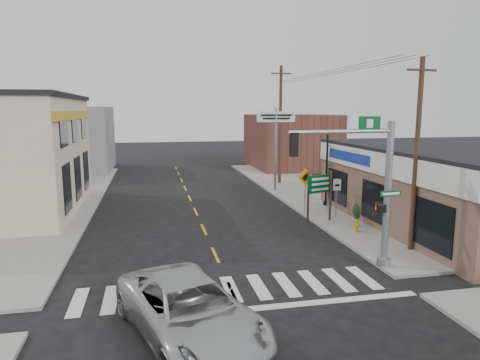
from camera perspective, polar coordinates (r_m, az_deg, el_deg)
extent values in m
plane|color=black|center=(14.87, -0.95, -14.94)|extent=(140.00, 140.00, 0.00)
cube|color=gray|center=(29.36, 11.63, -2.73)|extent=(6.00, 38.00, 0.13)
cube|color=gray|center=(27.76, -25.02, -4.13)|extent=(6.00, 38.00, 0.13)
cube|color=gold|center=(22.31, -4.85, -6.57)|extent=(0.12, 56.00, 0.01)
cube|color=silver|center=(15.22, -1.24, -14.31)|extent=(11.00, 2.20, 0.01)
cube|color=brown|center=(26.08, 29.21, -0.93)|extent=(12.00, 14.00, 4.00)
cube|color=brown|center=(45.81, 6.76, 5.14)|extent=(8.00, 10.00, 5.60)
cube|color=gray|center=(46.19, -22.43, 5.03)|extent=(9.00, 10.00, 6.40)
imported|color=#B9BCBE|center=(12.08, -6.82, -16.79)|extent=(4.37, 6.34, 1.61)
cylinder|color=gray|center=(17.17, 19.06, -1.88)|extent=(0.26, 0.26, 5.59)
cylinder|color=gray|center=(15.92, 13.14, 6.34)|extent=(4.10, 0.15, 0.15)
cube|color=black|center=(15.26, 6.75, 4.82)|extent=(0.26, 0.20, 0.84)
cube|color=#034B1E|center=(16.96, 19.46, -1.71)|extent=(0.88, 0.04, 0.20)
cube|color=#034B1E|center=(16.41, 16.75, 7.25)|extent=(0.88, 0.05, 0.51)
cube|color=black|center=(17.10, 18.33, -3.64)|extent=(0.30, 0.24, 0.30)
cube|color=#4C3023|center=(23.28, 9.08, -2.20)|extent=(0.10, 0.10, 2.74)
cube|color=#4C3023|center=(23.76, 11.96, -2.05)|extent=(0.10, 0.10, 2.74)
cube|color=#074E1C|center=(23.33, 10.64, -0.50)|extent=(1.57, 0.05, 0.98)
cylinder|color=#C49C0B|center=(22.12, 15.27, -6.01)|extent=(0.18, 0.18, 0.50)
sphere|color=#C49C0B|center=(22.05, 15.30, -5.32)|extent=(0.20, 0.20, 0.20)
cylinder|color=gray|center=(25.53, 8.68, -1.59)|extent=(0.06, 0.06, 2.37)
cube|color=#EAB406|center=(25.35, 8.75, 0.40)|extent=(1.01, 0.03, 1.01)
cylinder|color=black|center=(27.31, 11.47, 1.35)|extent=(0.12, 0.12, 4.54)
sphere|color=silver|center=(27.09, 11.63, 6.21)|extent=(0.24, 0.24, 0.24)
cube|color=#0B5959|center=(27.40, 12.46, 3.18)|extent=(0.02, 0.48, 1.22)
cylinder|color=gray|center=(31.90, 4.77, 4.07)|extent=(0.18, 0.18, 6.13)
cube|color=silver|center=(31.77, 4.83, 8.41)|extent=(2.89, 0.18, 0.77)
cylinder|color=black|center=(23.87, 20.78, -1.96)|extent=(0.19, 0.19, 3.11)
ellipsoid|color=#153919|center=(21.26, 22.64, -6.29)|extent=(1.38, 1.38, 1.04)
ellipsoid|color=black|center=(24.74, 16.14, -3.96)|extent=(1.19, 1.19, 0.89)
cylinder|color=#3F301F|center=(19.42, 22.44, 2.94)|extent=(0.21, 0.21, 8.11)
cube|color=#3F301F|center=(19.39, 23.11, 13.35)|extent=(1.41, 0.09, 0.09)
cylinder|color=#402C1B|center=(35.22, 5.40, 7.27)|extent=(0.25, 0.25, 9.46)
cube|color=#402C1B|center=(35.31, 5.50, 13.96)|extent=(1.65, 0.10, 0.10)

